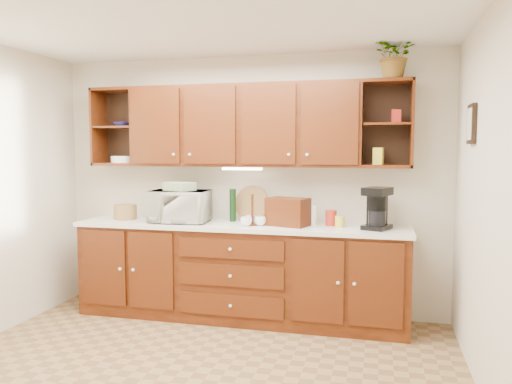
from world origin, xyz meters
The scene contains 25 objects.
floor centered at (0.00, 0.00, 0.00)m, with size 4.00×4.00×0.00m, color olive.
ceiling centered at (0.00, 0.00, 2.60)m, with size 4.00×4.00×0.00m, color white.
back_wall centered at (0.00, 1.75, 1.30)m, with size 4.00×4.00×0.00m, color beige.
right_wall centered at (2.00, 0.00, 1.30)m, with size 3.50×3.50×0.00m, color beige.
base_cabinets centered at (0.00, 1.45, 0.45)m, with size 3.20×0.60×0.90m, color #331205.
countertop centered at (0.00, 1.44, 0.92)m, with size 3.24×0.64×0.04m, color white.
upper_cabinets centered at (0.01, 1.59, 1.89)m, with size 3.20×0.33×0.80m.
undercabinet_light centered at (0.00, 1.53, 1.47)m, with size 0.40×0.05×0.03m, color white.
framed_picture centered at (1.98, 0.90, 1.85)m, with size 0.03×0.24×0.30m, color black.
wicker_basket centered at (-1.23, 1.46, 1.02)m, with size 0.23×0.23×0.15m, color olive.
microwave centered at (-0.61, 1.40, 1.10)m, with size 0.57×0.38×0.31m, color beige.
towel_stack centered at (-0.61, 1.40, 1.30)m, with size 0.27×0.20×0.08m, color #EFEF70.
wine_bottle centered at (-0.11, 1.58, 1.10)m, with size 0.07×0.07×0.33m, color black.
woven_tray centered at (0.06, 1.68, 0.95)m, with size 0.36×0.36×0.02m, color olive.
bread_box centered at (0.48, 1.43, 1.07)m, with size 0.38×0.24×0.26m, color #331205.
mug_tree centered at (0.14, 1.37, 0.99)m, with size 0.24×0.25×0.30m.
canister_red centered at (0.87, 1.53, 1.01)m, with size 0.11×0.11×0.15m, color #B02319.
canister_white centered at (0.70, 1.53, 1.03)m, with size 0.08×0.08×0.19m, color white.
canister_yellow centered at (0.96, 1.46, 0.99)m, with size 0.09×0.09×0.10m, color gold.
coffee_maker centered at (1.30, 1.44, 1.12)m, with size 0.29×0.32×0.38m.
bowl_stack centered at (-1.30, 1.55, 1.92)m, with size 0.17×0.17×0.04m, color navy.
plate_stack centered at (-1.30, 1.55, 1.56)m, with size 0.24×0.24×0.07m, color white.
pantry_box_yellow centered at (1.30, 1.55, 1.60)m, with size 0.09×0.07×0.16m, color gold.
pantry_box_red centered at (1.45, 1.55, 1.96)m, with size 0.08×0.07×0.12m, color #B02319.
potted_plant centered at (1.43, 1.52, 2.50)m, with size 0.37×0.32×0.41m, color #999999.
Camera 1 is at (1.31, -3.18, 1.66)m, focal length 35.00 mm.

